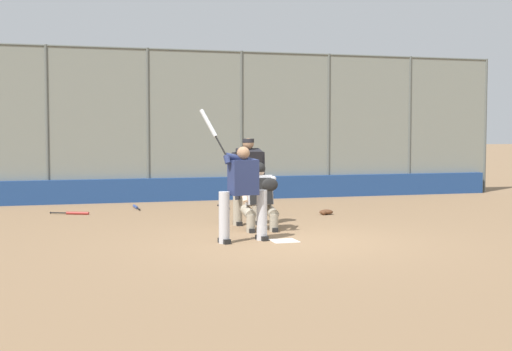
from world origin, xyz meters
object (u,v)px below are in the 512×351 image
at_px(catcher_behind_plate, 260,195).
at_px(umpire_home, 248,179).
at_px(batter_at_plate, 243,190).
at_px(spare_bat_by_padding, 75,213).
at_px(spare_bat_near_backstop, 136,207).
at_px(fielding_glove_on_dirt, 326,212).
at_px(spare_bat_third_base_side, 252,202).
at_px(spare_bat_first_base_side, 225,207).

height_order(catcher_behind_plate, umpire_home, umpire_home).
bearing_deg(batter_at_plate, umpire_home, -120.80).
height_order(catcher_behind_plate, spare_bat_by_padding, catcher_behind_plate).
bearing_deg(catcher_behind_plate, spare_bat_near_backstop, -66.44).
bearing_deg(batter_at_plate, fielding_glove_on_dirt, -143.49).
bearing_deg(umpire_home, catcher_behind_plate, 86.79).
xyz_separation_m(batter_at_plate, spare_bat_by_padding, (2.56, -4.81, -0.84)).
bearing_deg(batter_at_plate, spare_bat_third_base_side, -120.11).
xyz_separation_m(spare_bat_by_padding, spare_bat_first_base_side, (-3.49, -0.27, -0.00)).
height_order(spare_bat_near_backstop, spare_bat_by_padding, same).
bearing_deg(spare_bat_near_backstop, spare_bat_third_base_side, -85.27).
bearing_deg(spare_bat_near_backstop, umpire_home, -156.29).
height_order(spare_bat_third_base_side, fielding_glove_on_dirt, fielding_glove_on_dirt).
xyz_separation_m(spare_bat_by_padding, spare_bat_third_base_side, (-4.45, -1.23, -0.00)).
xyz_separation_m(spare_bat_near_backstop, fielding_glove_on_dirt, (-3.90, 2.46, 0.02)).
distance_m(spare_bat_by_padding, spare_bat_first_base_side, 3.50).
bearing_deg(spare_bat_by_padding, spare_bat_first_base_side, 29.06).
xyz_separation_m(batter_at_plate, catcher_behind_plate, (-0.66, -1.20, -0.21)).
bearing_deg(spare_bat_by_padding, spare_bat_third_base_side, 40.08).
relative_size(spare_bat_near_backstop, spare_bat_by_padding, 1.07).
relative_size(batter_at_plate, spare_bat_first_base_side, 2.75).
distance_m(catcher_behind_plate, spare_bat_near_backstop, 4.87).
distance_m(umpire_home, fielding_glove_on_dirt, 2.61).
distance_m(spare_bat_near_backstop, spare_bat_first_base_side, 2.13).
bearing_deg(umpire_home, spare_bat_third_base_side, -110.47).
distance_m(spare_bat_third_base_side, spare_bat_first_base_side, 1.36).
relative_size(catcher_behind_plate, fielding_glove_on_dirt, 4.02).
height_order(spare_bat_by_padding, fielding_glove_on_dirt, fielding_glove_on_dirt).
bearing_deg(umpire_home, batter_at_plate, 68.50).
distance_m(batter_at_plate, umpire_home, 2.12).
xyz_separation_m(spare_bat_first_base_side, fielding_glove_on_dirt, (-1.86, 1.84, 0.02)).
height_order(spare_bat_near_backstop, fielding_glove_on_dirt, fielding_glove_on_dirt).
bearing_deg(catcher_behind_plate, umpire_home, -87.63).
bearing_deg(spare_bat_by_padding, spare_bat_near_backstop, 55.99).
bearing_deg(fielding_glove_on_dirt, catcher_behind_plate, 43.72).
height_order(spare_bat_near_backstop, spare_bat_third_base_side, same).
relative_size(umpire_home, fielding_glove_on_dirt, 5.40).
distance_m(batter_at_plate, fielding_glove_on_dirt, 4.35).
relative_size(spare_bat_by_padding, spare_bat_first_base_side, 1.05).
xyz_separation_m(batter_at_plate, spare_bat_first_base_side, (-0.93, -5.08, -0.84)).
height_order(batter_at_plate, umpire_home, batter_at_plate).
relative_size(batter_at_plate, fielding_glove_on_dirt, 7.00).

